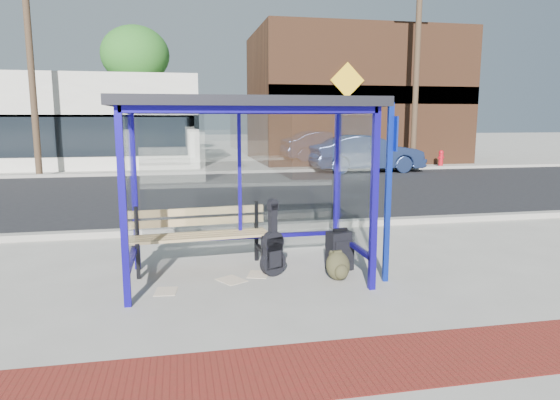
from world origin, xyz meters
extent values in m
plane|color=#B2ADA0|center=(0.00, 0.00, 0.00)|extent=(120.00, 120.00, 0.00)
cube|color=maroon|center=(0.00, -2.60, 0.01)|extent=(60.00, 1.00, 0.01)
cube|color=gray|center=(0.00, 2.90, 0.06)|extent=(60.00, 0.25, 0.12)
cube|color=black|center=(0.00, 8.00, 0.00)|extent=(60.00, 10.00, 0.00)
cube|color=gray|center=(0.00, 13.10, 0.06)|extent=(60.00, 0.25, 0.12)
cube|color=#B2ADA0|center=(0.00, 15.00, 0.00)|extent=(60.00, 4.00, 0.01)
cube|color=#170D96|center=(-1.50, -0.75, 1.15)|extent=(0.08, 0.08, 2.30)
cube|color=#170D96|center=(1.50, -0.75, 1.15)|extent=(0.08, 0.08, 2.30)
cube|color=#170D96|center=(-1.50, 0.75, 1.15)|extent=(0.08, 0.08, 2.30)
cube|color=#170D96|center=(1.50, 0.75, 1.15)|extent=(0.08, 0.08, 2.30)
cube|color=#170D96|center=(0.00, 0.75, 2.26)|extent=(3.00, 0.08, 0.08)
cube|color=#170D96|center=(0.00, -0.75, 2.26)|extent=(3.00, 0.08, 0.08)
cube|color=#170D96|center=(-1.50, 0.00, 2.26)|extent=(0.08, 1.50, 0.08)
cube|color=#170D96|center=(1.50, 0.00, 2.26)|extent=(0.08, 1.50, 0.08)
cube|color=#170D96|center=(0.00, 0.75, 0.40)|extent=(3.00, 0.08, 0.06)
cube|color=#170D96|center=(-1.50, 0.00, 0.40)|extent=(0.08, 1.50, 0.06)
cube|color=#170D96|center=(1.50, 0.00, 0.40)|extent=(0.08, 1.50, 0.06)
cube|color=#170D96|center=(0.00, 0.75, 1.35)|extent=(0.05, 0.05, 1.90)
cube|color=silver|center=(0.00, 0.75, 1.31)|extent=(2.84, 0.01, 1.82)
cube|color=silver|center=(-1.50, 0.00, 1.31)|extent=(0.02, 1.34, 1.82)
cube|color=silver|center=(1.50, 0.00, 1.31)|extent=(0.02, 1.34, 1.82)
cube|color=black|center=(0.00, 0.00, 2.36)|extent=(3.30, 1.80, 0.12)
cube|color=#59331E|center=(8.00, 18.50, 3.20)|extent=(10.00, 7.00, 6.40)
cube|color=black|center=(8.00, 15.05, 3.20)|extent=(10.00, 0.10, 0.80)
cube|color=yellow|center=(6.50, 14.95, 3.80)|extent=(1.56, 0.06, 1.56)
cylinder|color=#4C3826|center=(-3.00, 22.00, 2.50)|extent=(0.36, 0.36, 5.00)
ellipsoid|color=#1E5E1B|center=(-3.00, 22.00, 5.50)|extent=(3.60, 3.60, 3.06)
cylinder|color=#4C3826|center=(12.50, 22.00, 2.50)|extent=(0.36, 0.36, 5.00)
ellipsoid|color=#1E5E1B|center=(12.50, 22.00, 5.50)|extent=(3.60, 3.60, 3.06)
cylinder|color=#4C3826|center=(-6.00, 13.40, 4.00)|extent=(0.24, 0.24, 8.00)
cylinder|color=#4C3826|center=(9.00, 13.40, 4.00)|extent=(0.24, 0.24, 8.00)
cube|color=black|center=(-1.45, 0.27, 0.25)|extent=(0.06, 0.06, 0.49)
cube|color=black|center=(-1.49, 0.69, 0.46)|extent=(0.06, 0.06, 0.93)
cube|color=black|center=(-1.47, 0.48, 0.25)|extent=(0.09, 0.45, 0.05)
cube|color=black|center=(0.29, 0.41, 0.25)|extent=(0.06, 0.06, 0.49)
cube|color=black|center=(0.25, 0.83, 0.46)|extent=(0.06, 0.06, 0.93)
cube|color=black|center=(0.27, 0.62, 0.25)|extent=(0.09, 0.45, 0.05)
cube|color=tan|center=(-0.59, 0.37, 0.49)|extent=(1.97, 0.25, 0.04)
cube|color=tan|center=(-0.60, 0.49, 0.49)|extent=(1.97, 0.25, 0.04)
cube|color=tan|center=(-0.60, 0.61, 0.49)|extent=(1.97, 0.25, 0.04)
cube|color=tan|center=(-0.61, 0.73, 0.49)|extent=(1.97, 0.25, 0.04)
cube|color=tan|center=(-0.62, 0.77, 0.66)|extent=(1.96, 0.19, 0.11)
cube|color=tan|center=(-0.62, 0.77, 0.81)|extent=(1.96, 0.19, 0.11)
cylinder|color=black|center=(0.36, 0.04, 0.19)|extent=(0.38, 0.25, 0.37)
cylinder|color=black|center=(0.36, 0.04, 0.48)|extent=(0.33, 0.22, 0.31)
cube|color=black|center=(0.36, 0.04, 0.33)|extent=(0.29, 0.21, 0.44)
cube|color=black|center=(0.36, 0.04, 0.78)|extent=(0.13, 0.12, 0.44)
cube|color=black|center=(0.36, 0.04, 0.97)|extent=(0.16, 0.14, 0.09)
cube|color=black|center=(1.35, 0.10, 0.29)|extent=(0.40, 0.30, 0.56)
cylinder|color=black|center=(1.22, 0.07, 0.03)|extent=(0.10, 0.21, 0.05)
cylinder|color=black|center=(1.48, 0.13, 0.03)|extent=(0.10, 0.21, 0.05)
cube|color=black|center=(1.35, 0.10, 0.60)|extent=(0.23, 0.09, 0.04)
cube|color=black|center=(1.38, -0.01, 0.30)|extent=(0.28, 0.08, 0.30)
ellipsoid|color=#2F2D1A|center=(1.19, -0.31, 0.20)|extent=(0.36, 0.27, 0.39)
ellipsoid|color=#2F2D1A|center=(1.20, -0.43, 0.14)|extent=(0.21, 0.15, 0.20)
cube|color=#2F2D1A|center=(1.19, -0.28, 0.38)|extent=(0.11, 0.05, 0.03)
cube|color=navy|center=(1.80, -0.48, 1.18)|extent=(0.07, 0.07, 2.36)
cube|color=navy|center=(1.84, -0.48, 1.96)|extent=(0.05, 0.30, 0.44)
cube|color=white|center=(-1.08, -0.33, 0.00)|extent=(0.30, 0.36, 0.01)
cube|color=white|center=(-0.22, -0.05, 0.00)|extent=(0.44, 0.47, 0.01)
cube|color=white|center=(0.17, 0.12, 0.00)|extent=(0.37, 0.41, 0.01)
imported|color=#1A274A|center=(6.58, 12.56, 0.74)|extent=(4.50, 1.57, 1.48)
cylinder|color=red|center=(10.73, 14.11, 0.30)|extent=(0.20, 0.20, 0.60)
sphere|color=red|center=(10.73, 14.11, 0.63)|extent=(0.22, 0.22, 0.22)
cylinder|color=red|center=(10.73, 14.11, 0.40)|extent=(0.33, 0.21, 0.10)
camera|label=1|loc=(-0.86, -6.51, 2.16)|focal=32.00mm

